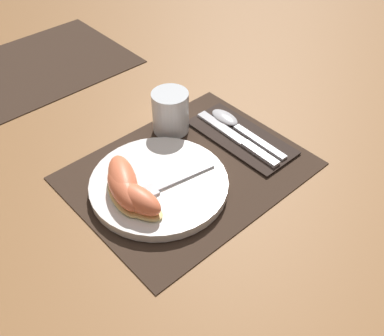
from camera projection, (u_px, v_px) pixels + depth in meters
ground_plane at (189, 171)px, 0.80m from camera, size 3.00×3.00×0.00m
placemat at (189, 170)px, 0.80m from camera, size 0.40×0.31×0.00m
placemat_far at (40, 65)px, 1.07m from camera, size 0.40×0.31×0.00m
plate at (160, 185)px, 0.76m from camera, size 0.23×0.23×0.02m
juice_glass at (171, 114)px, 0.86m from camera, size 0.07×0.07×0.08m
napkin at (242, 137)px, 0.86m from camera, size 0.10×0.21×0.00m
knife at (239, 139)px, 0.85m from camera, size 0.02×0.21×0.01m
spoon at (234, 124)px, 0.88m from camera, size 0.04×0.19×0.01m
fork at (160, 187)px, 0.74m from camera, size 0.18×0.05×0.00m
citrus_wedge_0 at (123, 181)px, 0.73m from camera, size 0.09×0.13×0.04m
citrus_wedge_1 at (124, 190)px, 0.72m from camera, size 0.07×0.11×0.04m
citrus_wedge_2 at (136, 199)px, 0.70m from camera, size 0.06×0.11×0.04m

